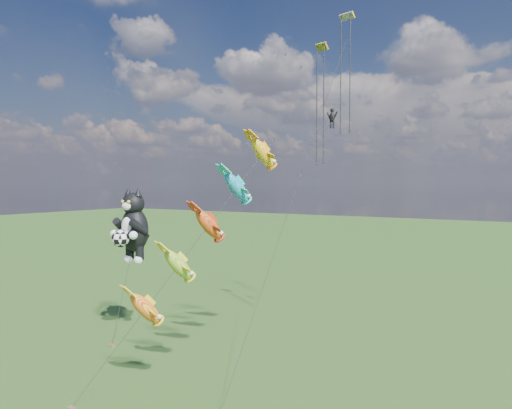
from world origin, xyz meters
The scene contains 4 objects.
ground centered at (0.00, 0.00, 0.00)m, with size 300.00×300.00×0.00m, color #16390E.
cat_kite_rig centered at (3.21, 3.87, 8.99)m, with size 2.77×4.29×11.98m.
fish_windsock_rig centered at (13.06, 0.87, 9.64)m, with size 5.86×14.94×17.16m.
parafoil_rig centered at (17.04, 11.24, 18.84)m, with size 1.92×17.54×25.96m.
Camera 1 is at (32.38, -24.74, 12.40)m, focal length 35.00 mm.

